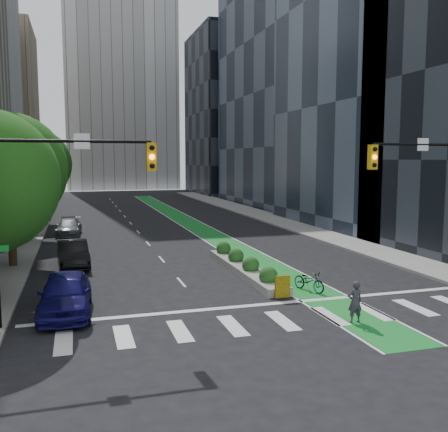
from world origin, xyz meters
TOP-DOWN VIEW (x-y plane):
  - ground at (0.00, 0.00)m, footprint 160.00×160.00m
  - sidewalk_left at (-11.80, 25.00)m, footprint 3.60×90.00m
  - sidewalk_right at (11.80, 25.00)m, footprint 3.60×90.00m
  - bike_lane_paint at (3.00, 30.00)m, footprint 2.20×70.00m
  - building_glass_far at (21.00, 45.00)m, footprint 14.00×24.00m
  - building_dark_end at (20.00, 68.00)m, footprint 14.00×18.00m
  - building_distant at (2.00, 90.00)m, footprint 22.00×16.00m
  - tree_mid at (-11.00, 12.00)m, footprint 6.40×6.40m
  - tree_midfar at (-11.00, 22.00)m, footprint 5.60×5.60m
  - tree_far at (-11.00, 32.00)m, footprint 6.60×6.60m
  - signal_left at (-8.70, 0.46)m, footprint 6.14×0.51m
  - median_planter at (1.20, 7.04)m, footprint 1.20×10.26m
  - bicycle at (2.93, 2.69)m, footprint 1.27×1.95m
  - cyclist at (2.53, -1.98)m, footprint 0.59×0.39m
  - parked_car_left_near at (-7.97, 2.21)m, footprint 2.17×5.00m
  - parked_car_left_mid at (-7.73, 11.25)m, footprint 1.92×4.74m
  - parked_car_left_far at (-8.10, 23.87)m, footprint 2.19×4.68m

SIDE VIEW (x-z plane):
  - ground at x=0.00m, z-range 0.00..0.00m
  - bike_lane_paint at x=3.00m, z-range 0.00..0.01m
  - sidewalk_left at x=-11.80m, z-range 0.00..0.15m
  - sidewalk_right at x=11.80m, z-range 0.00..0.15m
  - median_planter at x=1.20m, z-range -0.18..0.92m
  - bicycle at x=2.93m, z-range 0.00..0.97m
  - parked_car_left_far at x=-8.10m, z-range 0.00..1.32m
  - parked_car_left_mid at x=-7.73m, z-range 0.00..1.53m
  - cyclist at x=2.53m, z-range 0.00..1.62m
  - parked_car_left_near at x=-7.97m, z-range 0.00..1.68m
  - signal_left at x=-8.70m, z-range 1.18..8.38m
  - tree_midfar at x=-11.00m, z-range 1.07..8.83m
  - tree_mid at x=-11.00m, z-range 1.18..9.96m
  - tree_far at x=-11.00m, z-range 1.19..10.20m
  - building_dark_end at x=20.00m, z-range 0.00..28.00m
  - building_glass_far at x=21.00m, z-range 0.00..42.00m
  - building_distant at x=2.00m, z-range 0.00..70.00m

